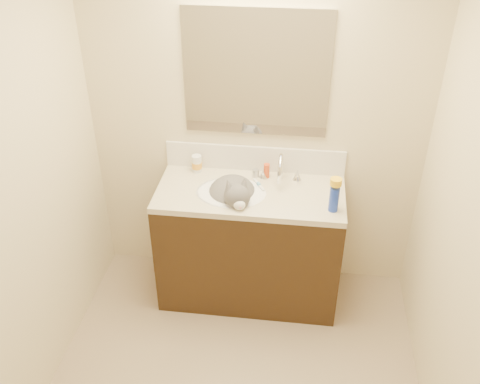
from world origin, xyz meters
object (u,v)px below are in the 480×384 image
(silver_jar, at_px, (256,173))
(amber_bottle, at_px, (267,171))
(vanity_cabinet, at_px, (250,246))
(cat, at_px, (233,195))
(spray_can, at_px, (334,199))
(faucet, at_px, (280,170))
(basin, at_px, (231,201))
(pill_bottle, at_px, (197,164))

(silver_jar, relative_size, amber_bottle, 0.54)
(vanity_cabinet, xyz_separation_m, cat, (-0.11, -0.03, 0.43))
(vanity_cabinet, relative_size, spray_can, 7.53)
(faucet, height_order, amber_bottle, faucet)
(vanity_cabinet, bearing_deg, faucet, 37.29)
(basin, relative_size, spray_can, 2.82)
(amber_bottle, bearing_deg, cat, -132.11)
(faucet, bearing_deg, vanity_cabinet, -142.71)
(faucet, height_order, spray_can, faucet)
(spray_can, bearing_deg, basin, 169.50)
(faucet, relative_size, cat, 0.59)
(faucet, bearing_deg, cat, -149.52)
(basin, distance_m, pill_bottle, 0.37)
(faucet, relative_size, pill_bottle, 2.38)
(basin, xyz_separation_m, spray_can, (0.64, -0.12, 0.15))
(pill_bottle, bearing_deg, spray_can, -21.19)
(basin, height_order, amber_bottle, amber_bottle)
(spray_can, bearing_deg, silver_jar, 146.77)
(cat, relative_size, spray_can, 2.96)
(basin, bearing_deg, spray_can, -10.50)
(faucet, xyz_separation_m, pill_bottle, (-0.56, 0.06, -0.03))
(silver_jar, bearing_deg, vanity_cabinet, -95.11)
(faucet, distance_m, spray_can, 0.44)
(basin, bearing_deg, vanity_cabinet, 14.04)
(vanity_cabinet, distance_m, faucet, 0.58)
(vanity_cabinet, bearing_deg, basin, -165.96)
(pill_bottle, relative_size, spray_can, 0.74)
(faucet, distance_m, silver_jar, 0.18)
(vanity_cabinet, distance_m, spray_can, 0.76)
(basin, bearing_deg, faucet, 29.12)
(cat, xyz_separation_m, amber_bottle, (0.19, 0.21, 0.07))
(amber_bottle, bearing_deg, vanity_cabinet, -115.58)
(vanity_cabinet, relative_size, basin, 2.67)
(basin, xyz_separation_m, pill_bottle, (-0.26, 0.23, 0.13))
(pill_bottle, distance_m, spray_can, 0.97)
(amber_bottle, bearing_deg, pill_bottle, 177.76)
(pill_bottle, xyz_separation_m, amber_bottle, (0.47, -0.02, -0.01))
(vanity_cabinet, distance_m, cat, 0.44)
(basin, xyz_separation_m, faucet, (0.30, 0.17, 0.16))
(cat, distance_m, spray_can, 0.64)
(cat, distance_m, silver_jar, 0.25)
(vanity_cabinet, distance_m, basin, 0.40)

